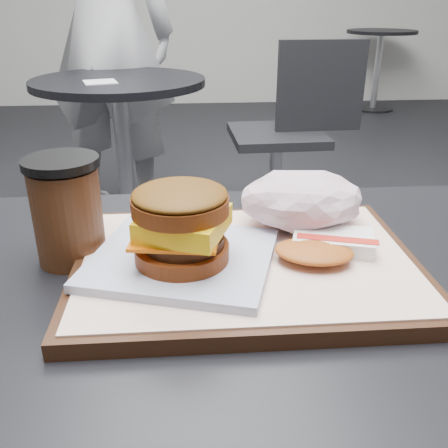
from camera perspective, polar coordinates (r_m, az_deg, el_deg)
customer_table at (r=0.65m, az=4.46°, el=-21.67°), size 0.80×0.60×0.77m
serving_tray at (r=0.56m, az=2.52°, el=-4.61°), size 0.38×0.28×0.02m
breakfast_sandwich at (r=0.52m, az=-4.86°, el=-1.01°), size 0.23×0.22×0.09m
hash_brown at (r=0.57m, az=11.43°, el=-2.40°), size 0.13×0.11×0.02m
crumpled_wrapper at (r=0.63m, az=8.94°, el=2.67°), size 0.15×0.12×0.07m
coffee_cup at (r=0.60m, az=-17.48°, el=1.42°), size 0.08×0.08×0.12m
neighbor_table at (r=2.17m, az=-11.53°, el=10.78°), size 0.70×0.70×0.75m
napkin at (r=2.04m, az=-13.98°, el=15.48°), size 0.15×0.15×0.00m
neighbor_chair at (r=2.37m, az=7.77°, el=11.23°), size 0.61×0.44×0.88m
patron at (r=2.56m, az=-13.47°, el=20.87°), size 0.76×0.61×1.82m
bg_table_far at (r=5.31m, az=17.34°, el=18.38°), size 0.66×0.66×0.75m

